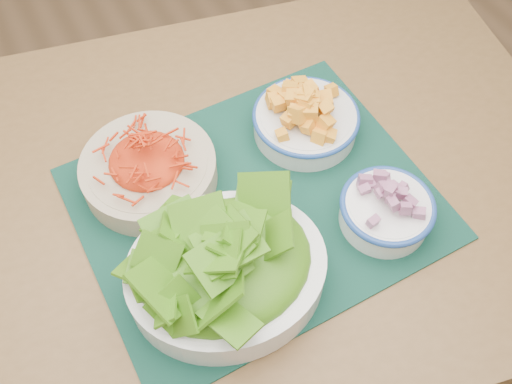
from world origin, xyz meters
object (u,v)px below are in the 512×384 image
(table, at_px, (222,215))
(squash_bowl, at_px, (306,116))
(carrot_bowl, at_px, (148,166))
(lettuce_bowl, at_px, (226,265))
(onion_bowl, at_px, (387,208))
(placemat, at_px, (256,203))

(table, distance_m, squash_bowl, 0.23)
(carrot_bowl, bearing_deg, table, -32.22)
(lettuce_bowl, height_order, onion_bowl, lettuce_bowl)
(squash_bowl, relative_size, onion_bowl, 1.44)
(placemat, bearing_deg, carrot_bowl, 137.13)
(carrot_bowl, height_order, squash_bowl, same)
(onion_bowl, bearing_deg, squash_bowl, 94.60)
(placemat, distance_m, carrot_bowl, 0.18)
(squash_bowl, bearing_deg, lettuce_bowl, -141.22)
(table, xyz_separation_m, squash_bowl, (0.18, 0.03, 0.14))
(carrot_bowl, height_order, lettuce_bowl, lettuce_bowl)
(placemat, distance_m, lettuce_bowl, 0.16)
(placemat, height_order, lettuce_bowl, lettuce_bowl)
(onion_bowl, bearing_deg, carrot_bowl, 140.65)
(placemat, xyz_separation_m, lettuce_bowl, (-0.10, -0.11, 0.06))
(squash_bowl, distance_m, lettuce_bowl, 0.32)
(carrot_bowl, xyz_separation_m, onion_bowl, (0.30, -0.24, -0.00))
(squash_bowl, bearing_deg, onion_bowl, -85.40)
(lettuce_bowl, bearing_deg, table, 79.03)
(onion_bowl, bearing_deg, lettuce_bowl, 176.45)
(table, bearing_deg, onion_bowl, -31.03)
(carrot_bowl, relative_size, lettuce_bowl, 0.73)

